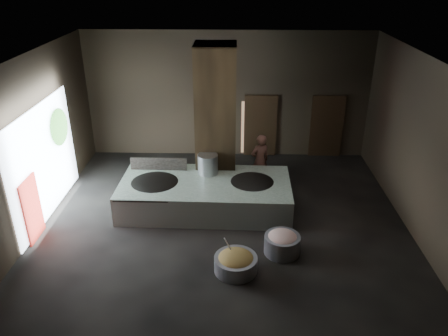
{
  "coord_description": "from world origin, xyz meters",
  "views": [
    {
      "loc": [
        0.28,
        -10.55,
        6.61
      ],
      "look_at": [
        -0.02,
        0.64,
        1.25
      ],
      "focal_mm": 35.0,
      "sensor_mm": 36.0,
      "label": 1
    }
  ],
  "objects_px": {
    "wok_left": "(155,185)",
    "stock_pot": "(208,165)",
    "wok_right": "(252,184)",
    "hearth_platform": "(205,195)",
    "veg_basin": "(236,264)",
    "cook": "(260,161)",
    "meat_basin": "(282,244)"
  },
  "relations": [
    {
      "from": "cook",
      "to": "veg_basin",
      "type": "bearing_deg",
      "value": 54.61
    },
    {
      "from": "wok_left",
      "to": "cook",
      "type": "relative_size",
      "value": 0.89
    },
    {
      "from": "meat_basin",
      "to": "cook",
      "type": "bearing_deg",
      "value": 96.32
    },
    {
      "from": "wok_left",
      "to": "hearth_platform",
      "type": "bearing_deg",
      "value": 1.97
    },
    {
      "from": "wok_left",
      "to": "stock_pot",
      "type": "xyz_separation_m",
      "value": [
        1.5,
        0.6,
        0.38
      ]
    },
    {
      "from": "hearth_platform",
      "to": "veg_basin",
      "type": "height_order",
      "value": "hearth_platform"
    },
    {
      "from": "cook",
      "to": "meat_basin",
      "type": "bearing_deg",
      "value": 70.68
    },
    {
      "from": "wok_right",
      "to": "stock_pot",
      "type": "height_order",
      "value": "stock_pot"
    },
    {
      "from": "hearth_platform",
      "to": "wok_left",
      "type": "bearing_deg",
      "value": -176.67
    },
    {
      "from": "veg_basin",
      "to": "meat_basin",
      "type": "xyz_separation_m",
      "value": [
        1.14,
        0.73,
        0.06
      ]
    },
    {
      "from": "wok_right",
      "to": "meat_basin",
      "type": "relative_size",
      "value": 1.62
    },
    {
      "from": "wok_right",
      "to": "cook",
      "type": "distance_m",
      "value": 1.44
    },
    {
      "from": "wok_right",
      "to": "veg_basin",
      "type": "bearing_deg",
      "value": -98.85
    },
    {
      "from": "wok_right",
      "to": "cook",
      "type": "relative_size",
      "value": 0.82
    },
    {
      "from": "hearth_platform",
      "to": "stock_pot",
      "type": "distance_m",
      "value": 0.9
    },
    {
      "from": "hearth_platform",
      "to": "stock_pot",
      "type": "relative_size",
      "value": 7.67
    },
    {
      "from": "wok_right",
      "to": "cook",
      "type": "height_order",
      "value": "cook"
    },
    {
      "from": "hearth_platform",
      "to": "cook",
      "type": "relative_size",
      "value": 2.81
    },
    {
      "from": "hearth_platform",
      "to": "stock_pot",
      "type": "xyz_separation_m",
      "value": [
        0.05,
        0.55,
        0.71
      ]
    },
    {
      "from": "stock_pot",
      "to": "veg_basin",
      "type": "relative_size",
      "value": 0.63
    },
    {
      "from": "wok_left",
      "to": "cook",
      "type": "xyz_separation_m",
      "value": [
        3.09,
        1.5,
        0.12
      ]
    },
    {
      "from": "cook",
      "to": "wok_right",
      "type": "bearing_deg",
      "value": 52.76
    },
    {
      "from": "cook",
      "to": "meat_basin",
      "type": "relative_size",
      "value": 1.96
    },
    {
      "from": "hearth_platform",
      "to": "veg_basin",
      "type": "xyz_separation_m",
      "value": [
        0.89,
        -2.88,
        -0.24
      ]
    },
    {
      "from": "stock_pot",
      "to": "wok_left",
      "type": "bearing_deg",
      "value": -158.2
    },
    {
      "from": "veg_basin",
      "to": "meat_basin",
      "type": "relative_size",
      "value": 1.15
    },
    {
      "from": "hearth_platform",
      "to": "stock_pot",
      "type": "height_order",
      "value": "stock_pot"
    },
    {
      "from": "stock_pot",
      "to": "meat_basin",
      "type": "distance_m",
      "value": 3.47
    },
    {
      "from": "wok_left",
      "to": "wok_right",
      "type": "relative_size",
      "value": 1.07
    },
    {
      "from": "wok_left",
      "to": "wok_right",
      "type": "distance_m",
      "value": 2.8
    },
    {
      "from": "wok_right",
      "to": "hearth_platform",
      "type": "bearing_deg",
      "value": -177.88
    },
    {
      "from": "hearth_platform",
      "to": "wok_right",
      "type": "bearing_deg",
      "value": 3.47
    }
  ]
}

